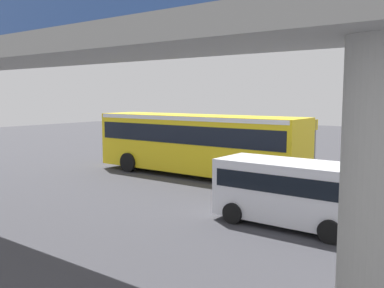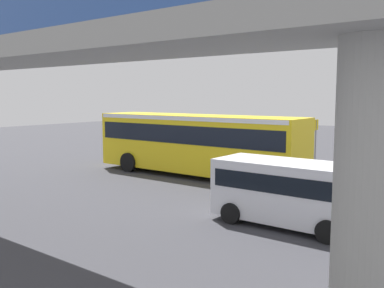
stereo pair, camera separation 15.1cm
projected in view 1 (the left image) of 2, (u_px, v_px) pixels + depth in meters
ground at (191, 170)px, 23.88m from camera, size 80.00×80.00×0.00m
city_bus at (197, 140)px, 21.88m from camera, size 11.54×2.85×3.15m
parked_van at (292, 189)px, 13.54m from camera, size 4.80×2.17×2.05m
bicycle_blue at (280, 197)px, 15.77m from camera, size 1.77×0.44×0.96m
traffic_sign at (315, 136)px, 24.15m from camera, size 0.08×0.60×2.80m
lane_dash_leftmost at (280, 170)px, 23.85m from camera, size 2.00×0.20×0.01m
lane_dash_left at (220, 163)px, 26.22m from camera, size 2.00×0.20×0.01m
lane_dash_centre at (170, 158)px, 28.59m from camera, size 2.00×0.20×0.01m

